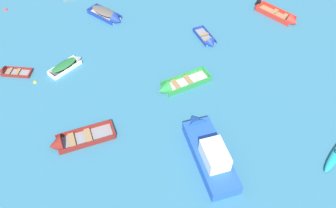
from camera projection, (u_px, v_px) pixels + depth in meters
name	position (u px, v px, depth m)	size (l,w,h in m)	color
rowboat_green_cluster_inner	(174.00, 86.00, 27.54)	(4.40, 3.71, 1.26)	beige
motor_launch_blue_foreground_center	(208.00, 149.00, 23.07)	(4.41, 6.65, 2.31)	blue
rowboat_deep_blue_back_row_left	(209.00, 41.00, 31.46)	(2.49, 3.09, 1.02)	gray
rowboat_red_outer_right	(284.00, 18.00, 33.74)	(4.29, 3.66, 1.26)	#99754C
rowboat_maroon_far_right	(8.00, 72.00, 28.79)	(2.79, 1.11, 0.89)	gray
rowboat_white_far_left	(69.00, 64.00, 29.25)	(2.54, 3.19, 0.96)	#4C4C51
rowboat_deep_blue_midfield_right	(109.00, 16.00, 33.83)	(4.07, 3.07, 1.28)	beige
rowboat_maroon_outer_left	(68.00, 142.00, 23.98)	(4.61, 3.42, 1.34)	gray
mooring_buoy_far_field	(6.00, 10.00, 35.02)	(0.37, 0.37, 0.37)	red
mooring_buoy_trailing	(35.00, 82.00, 28.14)	(0.29, 0.29, 0.29)	yellow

